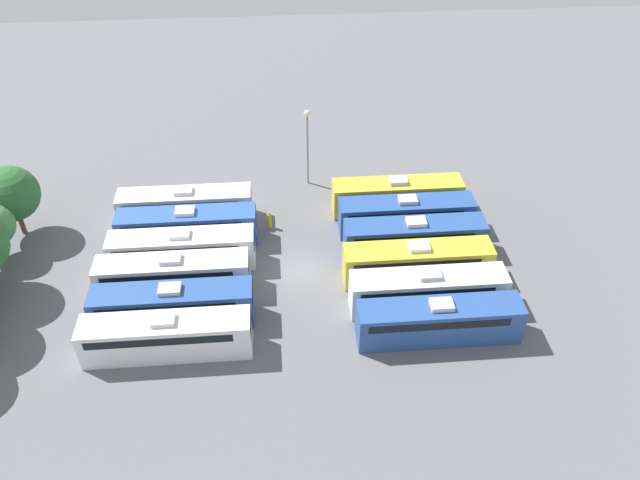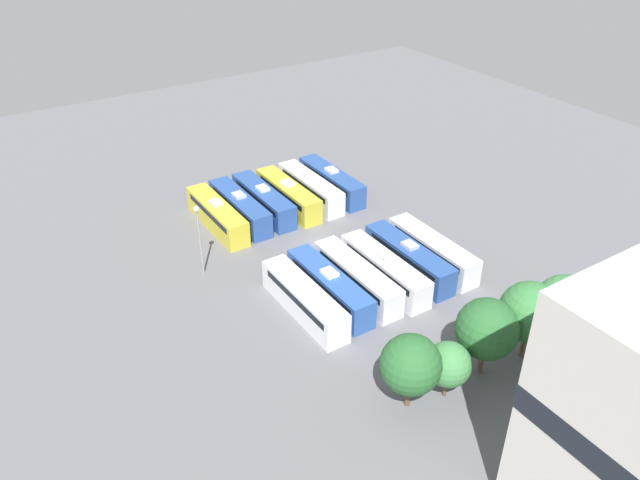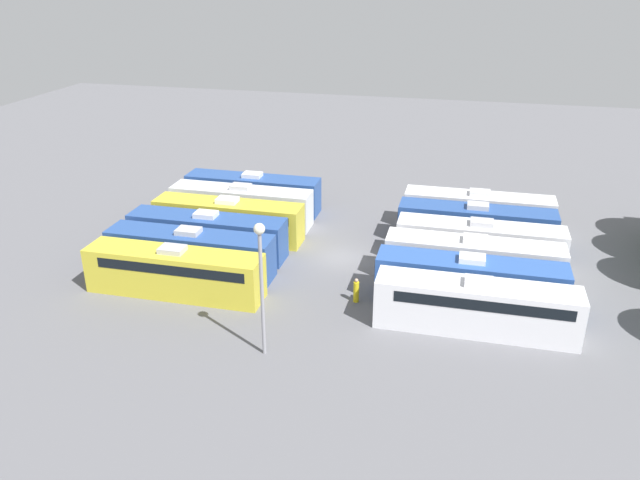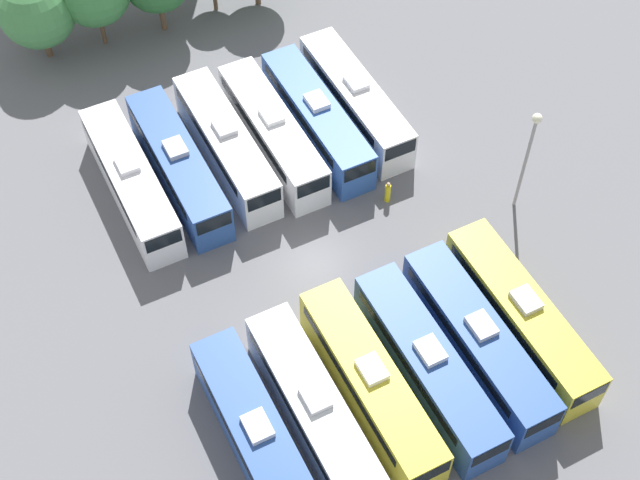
# 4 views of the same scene
# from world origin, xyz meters

# --- Properties ---
(ground_plane) EXTENTS (123.79, 123.79, 0.00)m
(ground_plane) POSITION_xyz_m (0.00, 0.00, 0.00)
(ground_plane) COLOR slate
(bus_0) EXTENTS (2.52, 11.76, 3.37)m
(bus_0) POSITION_xyz_m (-7.97, -9.51, 1.65)
(bus_0) COLOR #284C93
(bus_0) RESTS_ON ground_plane
(bus_1) EXTENTS (2.52, 11.76, 3.37)m
(bus_1) POSITION_xyz_m (-4.77, -9.41, 1.65)
(bus_1) COLOR silver
(bus_1) RESTS_ON ground_plane
(bus_2) EXTENTS (2.52, 11.76, 3.37)m
(bus_2) POSITION_xyz_m (-1.51, -9.29, 1.65)
(bus_2) COLOR gold
(bus_2) RESTS_ON ground_plane
(bus_3) EXTENTS (2.52, 11.76, 3.37)m
(bus_3) POSITION_xyz_m (1.69, -9.69, 1.65)
(bus_3) COLOR #284C93
(bus_3) RESTS_ON ground_plane
(bus_4) EXTENTS (2.52, 11.76, 3.37)m
(bus_4) POSITION_xyz_m (4.87, -9.61, 1.65)
(bus_4) COLOR #284C93
(bus_4) RESTS_ON ground_plane
(bus_5) EXTENTS (2.52, 11.76, 3.37)m
(bus_5) POSITION_xyz_m (7.88, -9.34, 1.65)
(bus_5) COLOR gold
(bus_5) RESTS_ON ground_plane
(bus_6) EXTENTS (2.52, 11.76, 3.37)m
(bus_6) POSITION_xyz_m (-7.88, 9.69, 1.65)
(bus_6) COLOR white
(bus_6) RESTS_ON ground_plane
(bus_7) EXTENTS (2.52, 11.76, 3.37)m
(bus_7) POSITION_xyz_m (-4.80, 9.57, 1.65)
(bus_7) COLOR #284C93
(bus_7) RESTS_ON ground_plane
(bus_8) EXTENTS (2.52, 11.76, 3.37)m
(bus_8) POSITION_xyz_m (-1.44, 9.87, 1.65)
(bus_8) COLOR white
(bus_8) RESTS_ON ground_plane
(bus_9) EXTENTS (2.52, 11.76, 3.37)m
(bus_9) POSITION_xyz_m (1.64, 9.47, 1.65)
(bus_9) COLOR white
(bus_9) RESTS_ON ground_plane
(bus_10) EXTENTS (2.52, 11.76, 3.37)m
(bus_10) POSITION_xyz_m (4.75, 9.32, 1.65)
(bus_10) COLOR #2D56A8
(bus_10) RESTS_ON ground_plane
(bus_11) EXTENTS (2.52, 11.76, 3.37)m
(bus_11) POSITION_xyz_m (7.84, 9.74, 1.65)
(bus_11) COLOR white
(bus_11) RESTS_ON ground_plane
(worker_person) EXTENTS (0.36, 0.36, 1.65)m
(worker_person) POSITION_xyz_m (6.17, 2.30, 0.76)
(worker_person) COLOR gold
(worker_person) RESTS_ON ground_plane
(light_pole) EXTENTS (0.60, 0.60, 7.82)m
(light_pole) POSITION_xyz_m (13.10, -1.58, 5.30)
(light_pole) COLOR gray
(light_pole) RESTS_ON ground_plane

